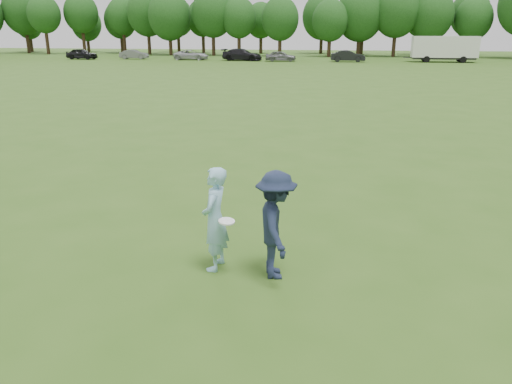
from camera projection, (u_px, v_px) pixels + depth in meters
ground at (231, 257)px, 9.03m from camera, size 200.00×200.00×0.00m
thrower at (215, 219)px, 8.36m from camera, size 0.46×0.67×1.79m
defender at (276, 225)px, 8.08m from camera, size 0.95×1.30×1.81m
car_a at (82, 54)px, 70.11m from camera, size 4.55×2.23×1.49m
car_b at (134, 54)px, 70.57m from camera, size 4.11×1.85×1.31m
car_c at (191, 55)px, 68.80m from camera, size 4.90×2.44×1.33m
car_d at (242, 55)px, 67.02m from camera, size 5.56×2.65×1.56m
car_e at (281, 56)px, 65.37m from camera, size 4.13×1.96×1.36m
car_f at (348, 56)px, 64.37m from camera, size 4.44×1.63×1.45m
disc_in_play at (227, 221)px, 8.08m from camera, size 0.32×0.32×0.07m
cargo_trailer at (444, 48)px, 63.57m from camera, size 9.00×2.75×3.20m
treeline at (360, 15)px, 78.50m from camera, size 130.35×18.39×11.74m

